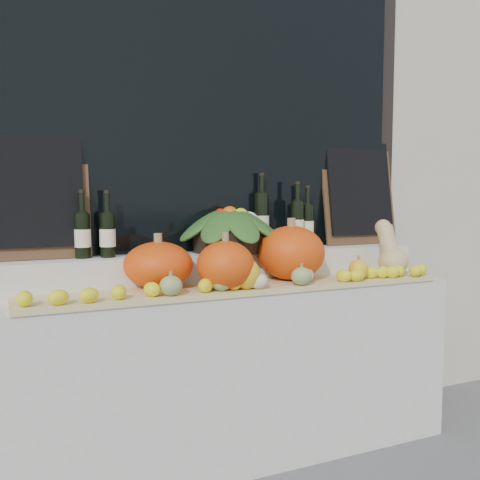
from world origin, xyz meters
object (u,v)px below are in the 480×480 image
butternut_squash (391,252)px  produce_bowl (230,229)px  pumpkin_left (158,265)px  wine_bottle_tall (262,221)px  pumpkin_right (291,253)px

butternut_squash → produce_bowl: bearing=162.3°
pumpkin_left → butternut_squash: bearing=-4.6°
produce_bowl → wine_bottle_tall: (0.22, 0.06, 0.04)m
pumpkin_left → wine_bottle_tall: wine_bottle_tall is taller
pumpkin_left → butternut_squash: 1.28m
butternut_squash → wine_bottle_tall: bearing=152.2°
pumpkin_right → butternut_squash: butternut_squash is taller
pumpkin_left → butternut_squash: size_ratio=1.09×
pumpkin_left → pumpkin_right: size_ratio=0.94×
pumpkin_left → butternut_squash: (1.28, -0.10, 0.01)m
pumpkin_right → produce_bowl: size_ratio=0.58×
pumpkin_right → butternut_squash: bearing=-5.7°
produce_bowl → pumpkin_left: bearing=-159.1°
pumpkin_right → butternut_squash: size_ratio=1.17×
butternut_squash → produce_bowl: 0.90m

